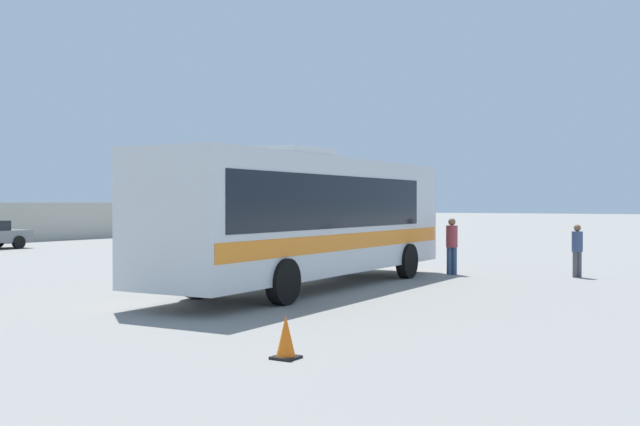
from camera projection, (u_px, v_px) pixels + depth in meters
name	position (u px, v px, depth m)	size (l,w,h in m)	color
ground_plane	(39.00, 272.00, 25.01)	(300.00, 300.00, 0.00)	gray
coach_bus_silver_orange	(308.00, 215.00, 20.25)	(12.05, 3.08, 3.67)	silver
attendant_by_bus_door	(452.00, 243.00, 24.15)	(0.50, 0.50, 1.79)	#33476B
passenger_waiting_on_apron	(577.00, 247.00, 23.24)	(0.46, 0.46, 1.61)	#4C4C51
traffic_cone_on_apron	(286.00, 338.00, 11.09)	(0.36, 0.36, 0.64)	black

